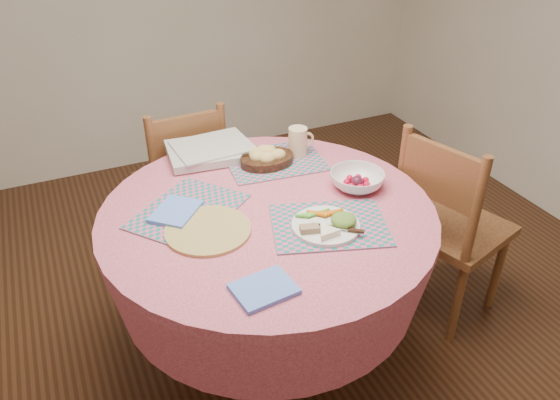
{
  "coord_description": "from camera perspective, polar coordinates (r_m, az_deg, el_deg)",
  "views": [
    {
      "loc": [
        -0.65,
        -1.54,
        1.85
      ],
      "look_at": [
        0.05,
        0.0,
        0.78
      ],
      "focal_mm": 35.0,
      "sensor_mm": 36.0,
      "label": 1
    }
  ],
  "objects": [
    {
      "name": "placemat_back",
      "position": [
        2.32,
        -0.54,
        4.08
      ],
      "size": [
        0.43,
        0.34,
        0.01
      ],
      "primitive_type": "cube",
      "rotation": [
        0.0,
        0.0,
        -0.1
      ],
      "color": "#15776E",
      "rests_on": "dining_table"
    },
    {
      "name": "napkin_near",
      "position": [
        1.64,
        -1.69,
        -9.27
      ],
      "size": [
        0.19,
        0.16,
        0.01
      ],
      "primitive_type": "cube",
      "rotation": [
        0.0,
        0.0,
        0.11
      ],
      "color": "#5B84EB",
      "rests_on": "dining_table"
    },
    {
      "name": "napkin_far",
      "position": [
        2.0,
        -10.83,
        -1.19
      ],
      "size": [
        0.22,
        0.23,
        0.01
      ],
      "primitive_type": "cube",
      "rotation": [
        0.0,
        0.0,
        0.83
      ],
      "color": "#5B84EB",
      "rests_on": "placemat_left"
    },
    {
      "name": "fruit_bowl",
      "position": [
        2.14,
        8.05,
        2.05
      ],
      "size": [
        0.22,
        0.22,
        0.07
      ],
      "rotation": [
        0.0,
        0.0,
        -0.06
      ],
      "color": "white",
      "rests_on": "dining_table"
    },
    {
      "name": "bread_bowl",
      "position": [
        2.28,
        -1.45,
        4.58
      ],
      "size": [
        0.23,
        0.23,
        0.08
      ],
      "color": "black",
      "rests_on": "placemat_back"
    },
    {
      "name": "placemat_left",
      "position": [
        2.01,
        -9.56,
        -1.17
      ],
      "size": [
        0.5,
        0.48,
        0.01
      ],
      "primitive_type": "cube",
      "rotation": [
        0.0,
        0.0,
        0.67
      ],
      "color": "#15776E",
      "rests_on": "dining_table"
    },
    {
      "name": "dinner_plate",
      "position": [
        1.89,
        5.13,
        -2.49
      ],
      "size": [
        0.24,
        0.24,
        0.05
      ],
      "rotation": [
        0.0,
        0.0,
        -0.27
      ],
      "color": "white",
      "rests_on": "placemat_front"
    },
    {
      "name": "latte_mug",
      "position": [
        2.34,
        1.93,
        6.14
      ],
      "size": [
        0.12,
        0.08,
        0.12
      ],
      "color": "beige",
      "rests_on": "placemat_back"
    },
    {
      "name": "ground",
      "position": [
        2.49,
        -1.09,
        -15.63
      ],
      "size": [
        4.0,
        4.0,
        0.0
      ],
      "primitive_type": "plane",
      "color": "#331C0F",
      "rests_on": "ground"
    },
    {
      "name": "wicker_trivet",
      "position": [
        1.9,
        -7.54,
        -3.14
      ],
      "size": [
        0.3,
        0.3,
        0.01
      ],
      "primitive_type": "cylinder",
      "color": "#AD914B",
      "rests_on": "dining_table"
    },
    {
      "name": "placemat_front",
      "position": [
        1.92,
        5.17,
        -2.6
      ],
      "size": [
        0.47,
        0.41,
        0.01
      ],
      "primitive_type": "cube",
      "rotation": [
        0.0,
        0.0,
        -0.32
      ],
      "color": "#15776E",
      "rests_on": "dining_table"
    },
    {
      "name": "newspaper_stack",
      "position": [
        2.37,
        -7.42,
        5.17
      ],
      "size": [
        0.37,
        0.3,
        0.04
      ],
      "rotation": [
        0.0,
        0.0,
        -0.1
      ],
      "color": "silver",
      "rests_on": "dining_table"
    },
    {
      "name": "chair_back",
      "position": [
        2.79,
        -9.96,
        2.03
      ],
      "size": [
        0.43,
        0.41,
        0.89
      ],
      "rotation": [
        0.0,
        0.0,
        3.18
      ],
      "color": "brown",
      "rests_on": "ground"
    },
    {
      "name": "chair_right",
      "position": [
        2.49,
        17.07,
        -2.39
      ],
      "size": [
        0.52,
        0.54,
        0.93
      ],
      "rotation": [
        0.0,
        0.0,
        1.87
      ],
      "color": "brown",
      "rests_on": "ground"
    },
    {
      "name": "dining_table",
      "position": [
        2.11,
        -1.24,
        -5.46
      ],
      "size": [
        1.24,
        1.24,
        0.75
      ],
      "color": "#D2627F",
      "rests_on": "ground"
    }
  ]
}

